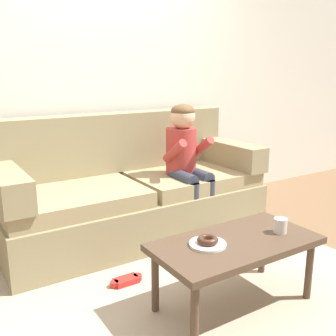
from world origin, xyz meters
TOP-DOWN VIEW (x-y plane):
  - ground at (0.00, 0.00)m, footprint 10.00×10.00m
  - wall_back at (0.00, 1.40)m, footprint 8.00×0.10m
  - area_rug at (0.00, -0.25)m, footprint 2.43×1.94m
  - couch at (0.03, 0.86)m, footprint 2.19×0.90m
  - coffee_table at (0.05, -0.44)m, footprint 0.98×0.50m
  - person_child at (0.45, 0.64)m, footprint 0.34×0.58m
  - plate at (-0.13, -0.41)m, footprint 0.21×0.21m
  - donut at (-0.13, -0.41)m, footprint 0.15×0.15m
  - mug at (0.35, -0.50)m, footprint 0.08×0.08m
  - toy_controller at (-0.39, 0.11)m, footprint 0.23×0.09m

SIDE VIEW (x-z plane):
  - ground at x=0.00m, z-range 0.00..0.00m
  - area_rug at x=0.00m, z-range 0.00..0.01m
  - toy_controller at x=-0.39m, z-range 0.00..0.05m
  - couch at x=0.03m, z-range -0.15..0.86m
  - coffee_table at x=0.05m, z-range 0.16..0.58m
  - plate at x=-0.13m, z-range 0.42..0.44m
  - donut at x=-0.13m, z-range 0.44..0.47m
  - mug at x=0.35m, z-range 0.42..0.51m
  - person_child at x=0.45m, z-range 0.12..1.22m
  - wall_back at x=0.00m, z-range 0.00..2.80m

